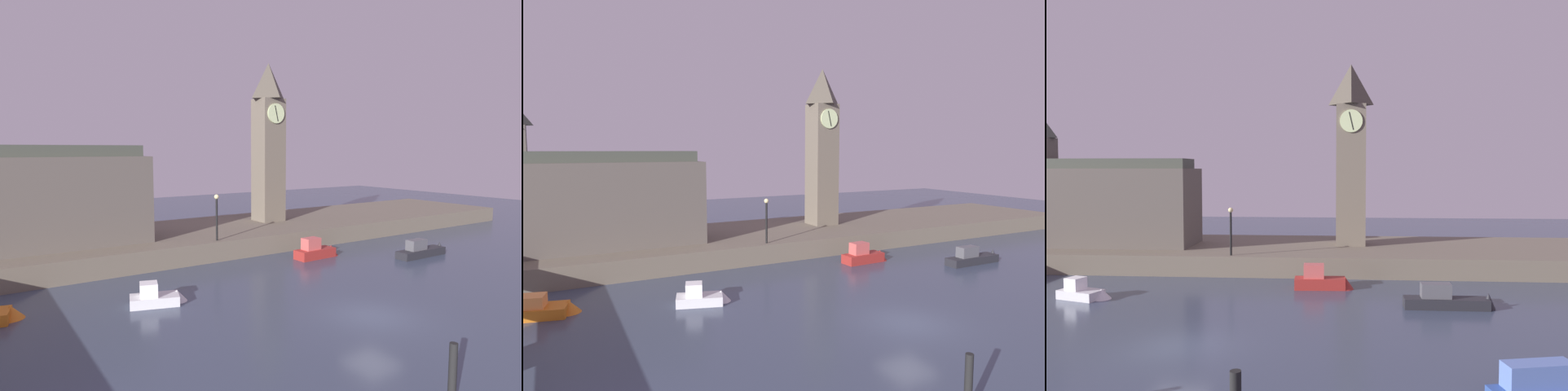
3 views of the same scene
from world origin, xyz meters
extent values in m
plane|color=#384256|center=(0.00, 0.00, 0.00)|extent=(120.00, 120.00, 0.00)
cube|color=#6B6051|center=(0.00, 20.00, 0.75)|extent=(70.00, 12.00, 1.50)
cube|color=#6B6051|center=(7.78, 20.56, 7.22)|extent=(2.37, 2.37, 11.45)
cylinder|color=beige|center=(7.78, 19.32, 11.55)|extent=(1.80, 0.12, 1.80)
cube|color=black|center=(7.78, 19.25, 11.55)|extent=(0.39, 0.04, 1.42)
pyramid|color=#4A4339|center=(7.78, 20.56, 14.59)|extent=(2.61, 2.61, 3.30)
cube|color=#5B544C|center=(-11.81, 19.18, 4.64)|extent=(13.59, 5.19, 6.27)
cube|color=#42473D|center=(-11.81, 19.18, 8.17)|extent=(12.91, 3.11, 0.80)
cylinder|color=black|center=(-0.91, 14.64, 3.05)|extent=(0.16, 0.16, 3.10)
sphere|color=#F2E099|center=(-0.91, 14.64, 4.78)|extent=(0.36, 0.36, 0.36)
cube|color=silver|center=(-8.41, 7.60, 0.27)|extent=(2.82, 2.00, 0.53)
cube|color=white|center=(-8.72, 7.60, 0.90)|extent=(1.14, 1.14, 0.74)
cone|color=silver|center=(-7.14, 7.60, 0.29)|extent=(1.47, 1.47, 0.64)
cube|color=#232328|center=(12.86, 7.00, 0.29)|extent=(4.62, 1.15, 0.58)
cube|color=#515156|center=(12.30, 7.00, 0.98)|extent=(1.63, 0.80, 0.80)
cone|color=#232328|center=(15.17, 7.00, 0.32)|extent=(1.02, 1.02, 1.15)
cube|color=#5B7AC1|center=(13.55, -4.44, 0.96)|extent=(2.42, 1.25, 0.85)
cube|color=maroon|center=(5.68, 11.15, 0.35)|extent=(3.30, 1.40, 0.70)
cube|color=#CC5651|center=(5.29, 11.15, 1.15)|extent=(1.33, 0.94, 0.89)
cone|color=maroon|center=(7.31, 11.15, 0.39)|extent=(1.19, 1.19, 0.81)
camera|label=1|loc=(-16.79, -15.39, 8.28)|focal=31.69mm
camera|label=2|loc=(-15.74, -16.83, 8.68)|focal=31.58mm
camera|label=3|loc=(7.15, -21.20, 7.68)|focal=34.93mm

